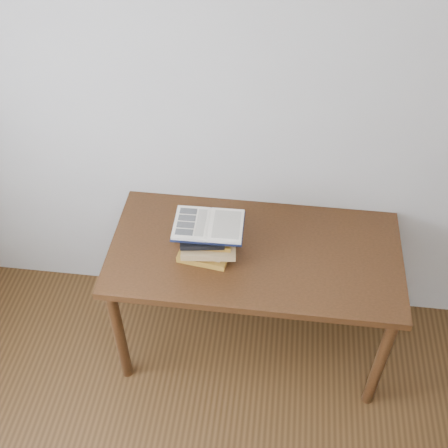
# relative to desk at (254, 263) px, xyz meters

# --- Properties ---
(room_shell) EXTENTS (3.54, 3.54, 2.62)m
(room_shell) POSITION_rel_desk_xyz_m (-0.16, -1.37, 0.94)
(room_shell) COLOR beige
(room_shell) RESTS_ON ground
(desk) EXTENTS (1.47, 0.73, 0.79)m
(desk) POSITION_rel_desk_xyz_m (0.00, 0.00, 0.00)
(desk) COLOR #472611
(desk) RESTS_ON ground
(book_stack) EXTENTS (0.29, 0.22, 0.18)m
(book_stack) POSITION_rel_desk_xyz_m (-0.24, -0.06, 0.18)
(book_stack) COLOR #AE6C27
(book_stack) RESTS_ON desk
(open_book) EXTENTS (0.34, 0.24, 0.03)m
(open_book) POSITION_rel_desk_xyz_m (-0.23, -0.04, 0.29)
(open_book) COLOR black
(open_book) RESTS_ON book_stack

